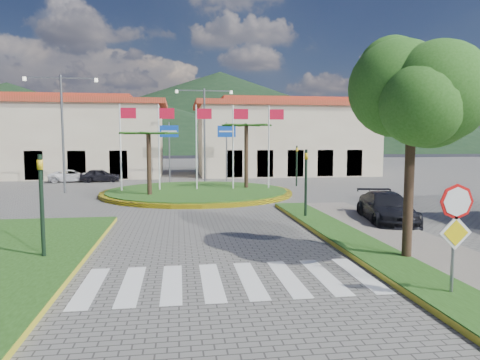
{
  "coord_description": "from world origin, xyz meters",
  "views": [
    {
      "loc": [
        -1.18,
        -6.65,
        3.6
      ],
      "look_at": [
        0.91,
        8.0,
        2.23
      ],
      "focal_mm": 32.0,
      "sensor_mm": 36.0,
      "label": 1
    }
  ],
  "objects": [
    {
      "name": "ground",
      "position": [
        0.0,
        0.0,
        0.0
      ],
      "size": [
        160.0,
        160.0,
        0.0
      ],
      "primitive_type": "plane",
      "color": "#63615E",
      "rests_on": "ground"
    },
    {
      "name": "verge_right",
      "position": [
        4.8,
        2.0,
        0.09
      ],
      "size": [
        1.6,
        28.0,
        0.18
      ],
      "primitive_type": "cube",
      "color": "#214614",
      "rests_on": "ground"
    },
    {
      "name": "crosswalk",
      "position": [
        0.0,
        4.0,
        0.01
      ],
      "size": [
        8.0,
        3.0,
        0.01
      ],
      "primitive_type": "cube",
      "color": "silver",
      "rests_on": "ground"
    },
    {
      "name": "roundabout_island",
      "position": [
        0.0,
        22.0,
        0.17
      ],
      "size": [
        12.7,
        12.7,
        6.0
      ],
      "color": "yellow",
      "rests_on": "ground"
    },
    {
      "name": "stop_sign",
      "position": [
        4.9,
        1.96,
        1.79
      ],
      "size": [
        0.8,
        0.11,
        2.65
      ],
      "color": "slate",
      "rests_on": "ground"
    },
    {
      "name": "deciduous_tree",
      "position": [
        5.5,
        5.0,
        5.18
      ],
      "size": [
        3.6,
        3.6,
        6.8
      ],
      "color": "black",
      "rests_on": "ground"
    },
    {
      "name": "traffic_light_left",
      "position": [
        -5.2,
        6.5,
        1.94
      ],
      "size": [
        0.15,
        0.18,
        3.2
      ],
      "color": "black",
      "rests_on": "ground"
    },
    {
      "name": "traffic_light_right",
      "position": [
        4.5,
        12.0,
        1.94
      ],
      "size": [
        0.15,
        0.18,
        3.2
      ],
      "color": "black",
      "rests_on": "ground"
    },
    {
      "name": "traffic_light_far",
      "position": [
        8.0,
        26.0,
        1.94
      ],
      "size": [
        0.18,
        0.15,
        3.2
      ],
      "color": "black",
      "rests_on": "ground"
    },
    {
      "name": "direction_sign_west",
      "position": [
        -2.0,
        30.97,
        3.53
      ],
      "size": [
        1.6,
        0.14,
        5.2
      ],
      "color": "slate",
      "rests_on": "ground"
    },
    {
      "name": "direction_sign_east",
      "position": [
        3.0,
        30.97,
        3.53
      ],
      "size": [
        1.6,
        0.14,
        5.2
      ],
      "color": "slate",
      "rests_on": "ground"
    },
    {
      "name": "street_lamp_centre",
      "position": [
        1.0,
        30.0,
        4.5
      ],
      "size": [
        4.8,
        0.16,
        8.0
      ],
      "color": "slate",
      "rests_on": "ground"
    },
    {
      "name": "street_lamp_west",
      "position": [
        -9.0,
        24.0,
        4.5
      ],
      "size": [
        4.8,
        0.16,
        8.0
      ],
      "color": "slate",
      "rests_on": "ground"
    },
    {
      "name": "building_left",
      "position": [
        -14.0,
        38.0,
        3.9
      ],
      "size": [
        23.32,
        9.54,
        8.05
      ],
      "color": "beige",
      "rests_on": "ground"
    },
    {
      "name": "building_right",
      "position": [
        10.0,
        38.0,
        3.9
      ],
      "size": [
        19.08,
        9.54,
        8.05
      ],
      "color": "beige",
      "rests_on": "ground"
    },
    {
      "name": "hill_far_west",
      "position": [
        -55.0,
        140.0,
        11.0
      ],
      "size": [
        140.0,
        140.0,
        22.0
      ],
      "primitive_type": "cone",
      "color": "black",
      "rests_on": "ground"
    },
    {
      "name": "hill_far_mid",
      "position": [
        15.0,
        160.0,
        15.0
      ],
      "size": [
        180.0,
        180.0,
        30.0
      ],
      "primitive_type": "cone",
      "color": "black",
      "rests_on": "ground"
    },
    {
      "name": "hill_far_east",
      "position": [
        70.0,
        135.0,
        9.0
      ],
      "size": [
        120.0,
        120.0,
        18.0
      ],
      "primitive_type": "cone",
      "color": "black",
      "rests_on": "ground"
    },
    {
      "name": "hill_near_back",
      "position": [
        -10.0,
        130.0,
        8.0
      ],
      "size": [
        110.0,
        110.0,
        16.0
      ],
      "primitive_type": "cone",
      "color": "black",
      "rests_on": "ground"
    },
    {
      "name": "white_van",
      "position": [
        -10.42,
        32.06,
        0.54
      ],
      "size": [
        4.11,
        2.41,
        1.07
      ],
      "primitive_type": "imported",
      "rotation": [
        0.0,
        0.0,
        1.74
      ],
      "color": "white",
      "rests_on": "ground"
    },
    {
      "name": "car_dark_a",
      "position": [
        -8.0,
        31.84,
        0.57
      ],
      "size": [
        3.48,
        1.67,
        1.15
      ],
      "primitive_type": "imported",
      "rotation": [
        0.0,
        0.0,
        1.67
      ],
      "color": "black",
      "rests_on": "ground"
    },
    {
      "name": "car_dark_b",
      "position": [
        4.11,
        35.97,
        0.54
      ],
      "size": [
        3.48,
        2.38,
        1.08
      ],
      "primitive_type": "imported",
      "rotation": [
        0.0,
        0.0,
        1.16
      ],
      "color": "black",
      "rests_on": "ground"
    },
    {
      "name": "car_side_right",
      "position": [
        7.78,
        10.74,
        0.67
      ],
      "size": [
        2.69,
        4.86,
        1.33
      ],
      "primitive_type": "imported",
      "rotation": [
        0.0,
        0.0,
        -0.19
      ],
      "color": "black",
      "rests_on": "ground"
    }
  ]
}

